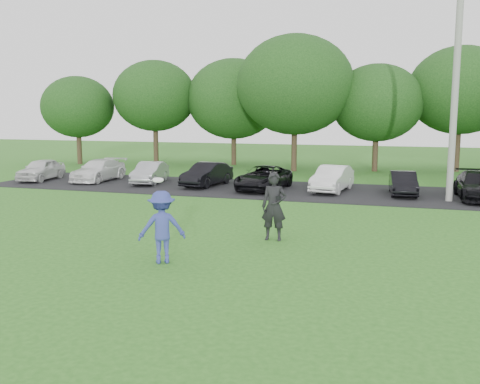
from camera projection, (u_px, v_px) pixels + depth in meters
The scene contains 7 objects.
ground at pixel (199, 262), 13.61m from camera, with size 100.00×100.00×0.00m, color #2A651D.
parking_lot at pixel (298, 191), 25.88m from camera, with size 32.00×6.50×0.03m, color black.
utility_pole at pixel (456, 80), 22.00m from camera, with size 0.28×0.28×10.20m, color gray.
frisbee_player at pixel (162, 227), 13.42m from camera, with size 1.37×1.18×2.20m.
camera_bystander at pixel (274, 207), 15.79m from camera, with size 0.77×0.53×2.03m.
parked_cars at pixel (290, 178), 25.85m from camera, with size 30.64×4.76×1.21m.
tree_row at pixel (353, 94), 33.92m from camera, with size 42.39×9.85×8.64m.
Camera 1 is at (4.93, -12.28, 3.78)m, focal length 40.00 mm.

